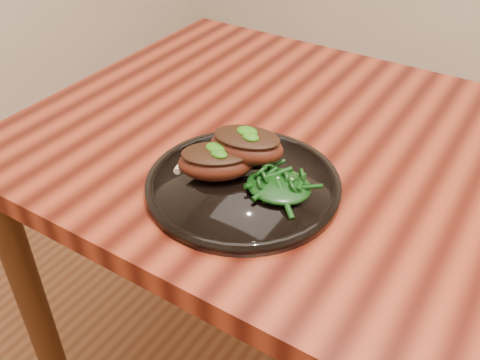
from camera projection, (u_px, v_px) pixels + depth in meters
name	position (u px, v px, depth m)	size (l,w,h in m)	color
desk	(457.00, 231.00, 0.88)	(1.60, 0.80, 0.75)	#350C06
plate	(243.00, 184.00, 0.83)	(0.30, 0.30, 0.02)	black
lamb_chop_front	(215.00, 161.00, 0.82)	(0.14, 0.13, 0.05)	#44180D
lamb_chop_back	(246.00, 145.00, 0.83)	(0.13, 0.10, 0.05)	#44180D
herb_smear	(245.00, 152.00, 0.88)	(0.09, 0.06, 0.01)	#144707
greens_heap	(279.00, 182.00, 0.79)	(0.10, 0.09, 0.04)	black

